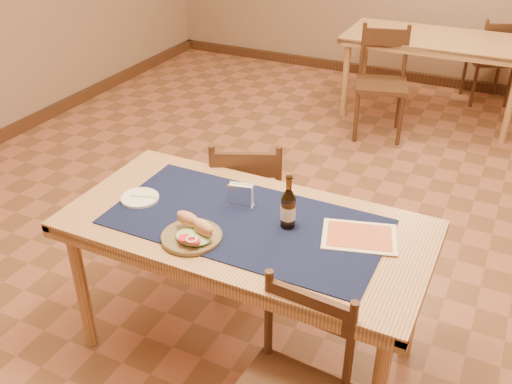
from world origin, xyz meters
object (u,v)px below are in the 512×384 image
at_px(main_table, 246,238).
at_px(sandwich_plate, 193,233).
at_px(chair_main_far, 247,202).
at_px(napkin_holder, 240,196).
at_px(back_table, 436,46).
at_px(beer_bottle, 288,208).

xyz_separation_m(main_table, sandwich_plate, (-0.14, -0.21, 0.11)).
bearing_deg(chair_main_far, napkin_holder, -66.31).
distance_m(main_table, napkin_holder, 0.19).
xyz_separation_m(back_table, chair_main_far, (-0.49, -2.78, -0.22)).
distance_m(back_table, sandwich_plate, 3.60).
height_order(sandwich_plate, napkin_holder, napkin_holder).
height_order(back_table, napkin_holder, napkin_holder).
xyz_separation_m(back_table, beer_bottle, (-0.02, -3.32, 0.18)).
bearing_deg(chair_main_far, main_table, -63.51).
distance_m(main_table, chair_main_far, 0.69).
distance_m(back_table, napkin_holder, 3.27).
bearing_deg(back_table, sandwich_plate, -95.31).
height_order(chair_main_far, beer_bottle, beer_bottle).
xyz_separation_m(back_table, sandwich_plate, (-0.33, -3.58, 0.11)).
bearing_deg(beer_bottle, chair_main_far, 130.96).
bearing_deg(main_table, chair_main_far, 116.49).
xyz_separation_m(beer_bottle, napkin_holder, (-0.26, 0.06, -0.04)).
xyz_separation_m(chair_main_far, sandwich_plate, (0.15, -0.80, 0.33)).
relative_size(main_table, chair_main_far, 1.85).
bearing_deg(sandwich_plate, napkin_holder, 80.09).
distance_m(beer_bottle, napkin_holder, 0.27).
xyz_separation_m(sandwich_plate, beer_bottle, (0.32, 0.26, 0.06)).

